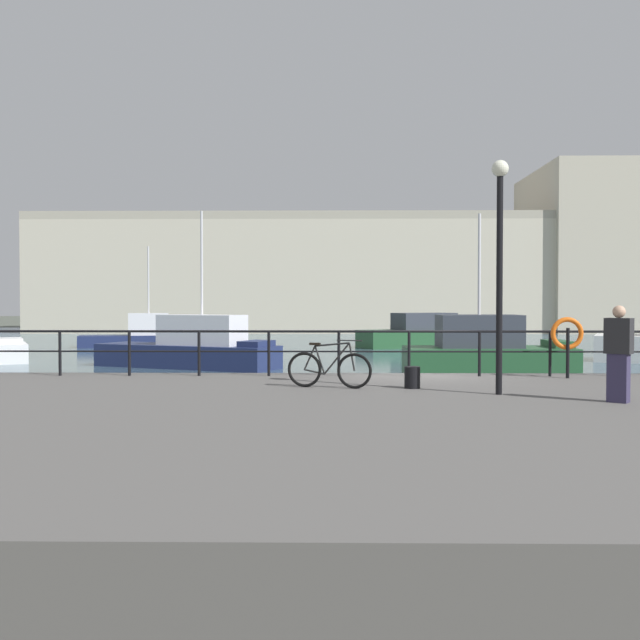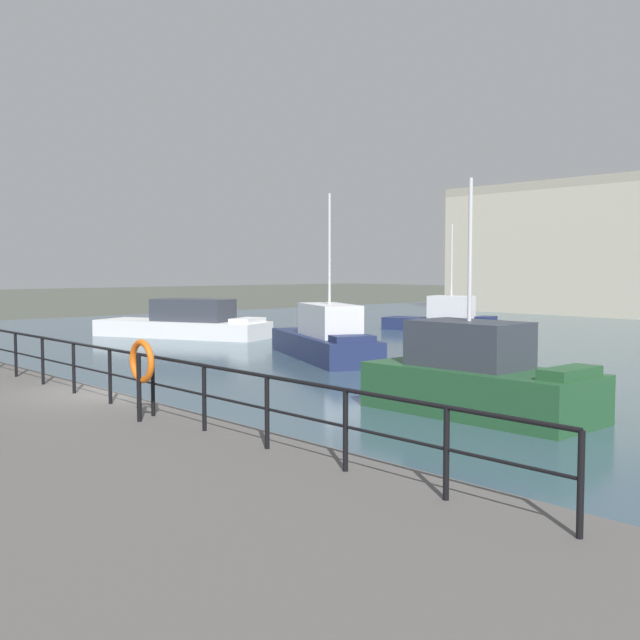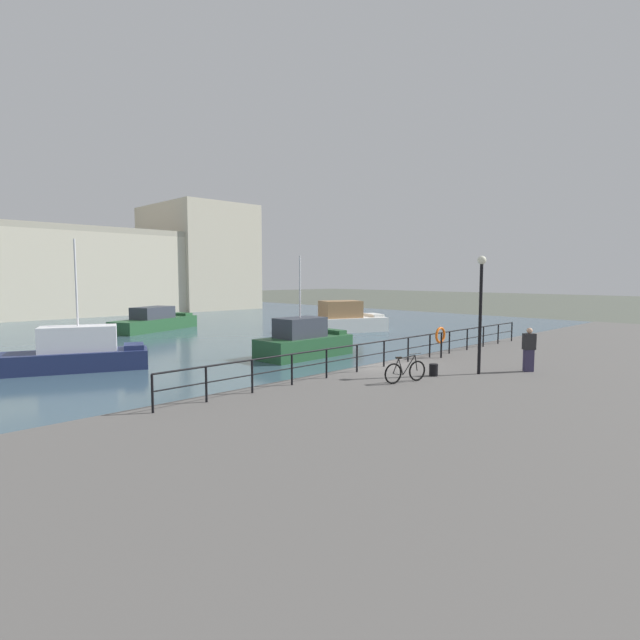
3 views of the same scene
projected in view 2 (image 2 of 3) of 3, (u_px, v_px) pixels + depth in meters
ground_plane at (115, 440)px, 16.46m from camera, size 240.00×240.00×0.00m
moored_blue_motorboat at (325, 339)px, 30.98m from camera, size 8.21×5.16×6.53m
moored_red_daysailer at (444, 319)px, 44.65m from camera, size 7.03×3.28×6.12m
moored_cabin_cruiser at (478, 379)px, 19.20m from camera, size 5.86×2.61×5.85m
moored_white_yacht at (186, 323)px, 40.76m from camera, size 9.69×6.57×2.01m
quay_railing at (91, 362)px, 15.45m from camera, size 21.49×0.07×1.08m
life_ring_stand at (142, 364)px, 13.13m from camera, size 0.75×0.16×1.40m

